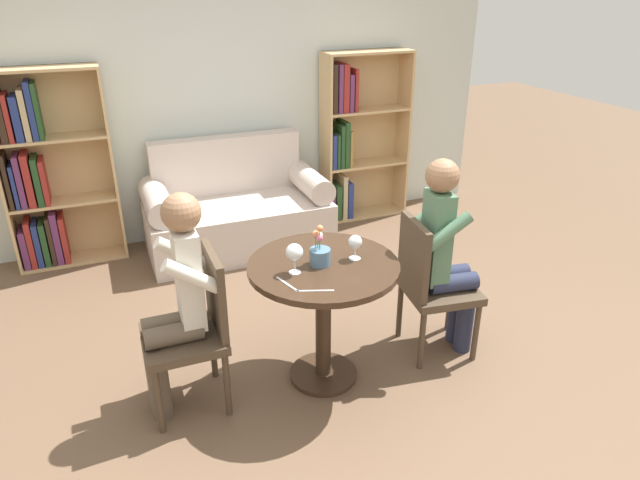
# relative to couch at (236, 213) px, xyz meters

# --- Properties ---
(ground_plane) EXTENTS (16.00, 16.00, 0.00)m
(ground_plane) POSITION_rel_couch_xyz_m (0.00, -1.98, -0.31)
(ground_plane) COLOR brown
(back_wall) EXTENTS (5.20, 0.05, 2.70)m
(back_wall) POSITION_rel_couch_xyz_m (0.00, 0.43, 1.04)
(back_wall) COLOR silver
(back_wall) RESTS_ON ground_plane
(round_table) EXTENTS (0.84, 0.84, 0.76)m
(round_table) POSITION_rel_couch_xyz_m (0.00, -1.98, 0.27)
(round_table) COLOR #382619
(round_table) RESTS_ON ground_plane
(couch) EXTENTS (1.54, 0.80, 0.92)m
(couch) POSITION_rel_couch_xyz_m (0.00, 0.00, 0.00)
(couch) COLOR beige
(couch) RESTS_ON ground_plane
(bookshelf_left) EXTENTS (0.84, 0.28, 1.58)m
(bookshelf_left) POSITION_rel_couch_xyz_m (-1.46, 0.26, 0.45)
(bookshelf_left) COLOR tan
(bookshelf_left) RESTS_ON ground_plane
(bookshelf_right) EXTENTS (0.84, 0.28, 1.58)m
(bookshelf_right) POSITION_rel_couch_xyz_m (1.23, 0.27, 0.46)
(bookshelf_right) COLOR tan
(bookshelf_right) RESTS_ON ground_plane
(chair_left) EXTENTS (0.42, 0.42, 0.90)m
(chair_left) POSITION_rel_couch_xyz_m (-0.70, -1.91, 0.18)
(chair_left) COLOR #473828
(chair_left) RESTS_ON ground_plane
(chair_right) EXTENTS (0.47, 0.47, 0.90)m
(chair_right) POSITION_rel_couch_xyz_m (0.71, -1.97, 0.18)
(chair_right) COLOR #473828
(chair_right) RESTS_ON ground_plane
(person_left) EXTENTS (0.42, 0.34, 1.24)m
(person_left) POSITION_rel_couch_xyz_m (-0.79, -1.91, 0.34)
(person_left) COLOR brown
(person_left) RESTS_ON ground_plane
(person_right) EXTENTS (0.45, 0.38, 1.27)m
(person_right) POSITION_rel_couch_xyz_m (0.79, -1.99, 0.35)
(person_right) COLOR #282D47
(person_right) RESTS_ON ground_plane
(wine_glass_left) EXTENTS (0.09, 0.09, 0.17)m
(wine_glass_left) POSITION_rel_couch_xyz_m (-0.18, -2.02, 0.56)
(wine_glass_left) COLOR white
(wine_glass_left) RESTS_ON round_table
(wine_glass_right) EXTENTS (0.08, 0.08, 0.14)m
(wine_glass_right) POSITION_rel_couch_xyz_m (0.18, -1.99, 0.54)
(wine_glass_right) COLOR white
(wine_glass_right) RESTS_ON round_table
(flower_vase) EXTENTS (0.11, 0.11, 0.23)m
(flower_vase) POSITION_rel_couch_xyz_m (-0.02, -1.98, 0.51)
(flower_vase) COLOR slate
(flower_vase) RESTS_ON round_table
(knife_left_setting) EXTENTS (0.06, 0.19, 0.00)m
(knife_left_setting) POSITION_rel_couch_xyz_m (-0.26, -2.12, 0.45)
(knife_left_setting) COLOR silver
(knife_left_setting) RESTS_ON round_table
(fork_left_setting) EXTENTS (0.18, 0.08, 0.00)m
(fork_left_setting) POSITION_rel_couch_xyz_m (-0.15, -2.24, 0.45)
(fork_left_setting) COLOR silver
(fork_left_setting) RESTS_ON round_table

